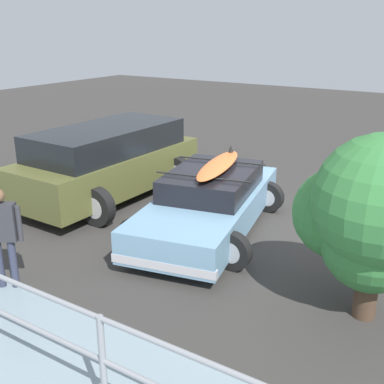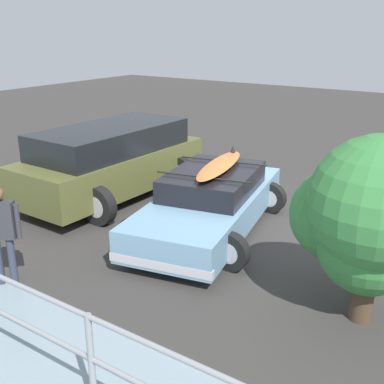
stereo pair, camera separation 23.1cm
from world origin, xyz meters
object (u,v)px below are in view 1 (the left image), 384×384
sedan_car (210,202)px  bush_near_left (371,213)px  suv_car (109,161)px  person_bystander (2,229)px

sedan_car → bush_near_left: bush_near_left is taller
sedan_car → suv_car: 2.90m
suv_car → person_bystander: bearing=109.8°
suv_car → bush_near_left: size_ratio=1.87×
sedan_car → suv_car: suv_car is taller
suv_car → sedan_car: bearing=172.6°
person_bystander → bush_near_left: bush_near_left is taller
suv_car → person_bystander: suv_car is taller
person_bystander → bush_near_left: size_ratio=0.62×
sedan_car → person_bystander: 3.82m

